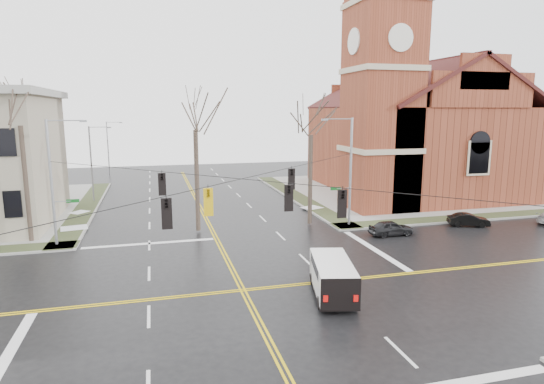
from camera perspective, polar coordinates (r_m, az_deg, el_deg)
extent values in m
plane|color=black|center=(25.61, -3.69, -12.20)|extent=(120.00, 120.00, 0.00)
cube|color=gray|center=(57.36, 16.39, 0.10)|extent=(30.00, 30.00, 0.15)
cube|color=#343C21|center=(51.63, 3.15, -0.49)|extent=(2.00, 30.00, 0.02)
cube|color=#343C21|center=(46.34, 25.19, -2.71)|extent=(30.00, 2.00, 0.02)
cube|color=#343C21|center=(49.65, -22.28, -1.69)|extent=(2.00, 30.00, 0.02)
cube|color=gold|center=(25.58, -3.96, -12.21)|extent=(0.12, 100.00, 0.01)
cube|color=gold|center=(25.63, -3.42, -12.16)|extent=(0.12, 100.00, 0.01)
cube|color=gold|center=(25.50, -3.63, -12.29)|extent=(100.00, 0.12, 0.01)
cube|color=gold|center=(25.71, -3.74, -12.09)|extent=(100.00, 0.12, 0.01)
cube|color=silver|center=(35.13, -15.14, -6.25)|extent=(9.50, 0.50, 0.01)
cube|color=silver|center=(21.55, -30.81, -18.23)|extent=(0.50, 9.50, 0.01)
cube|color=silver|center=(33.42, 12.65, -6.99)|extent=(0.50, 9.50, 0.01)
cube|color=brown|center=(45.61, 13.51, 10.27)|extent=(6.00, 6.00, 20.00)
cube|color=#BAAB8F|center=(46.64, 14.04, 22.01)|extent=(6.30, 6.30, 0.50)
cylinder|color=silver|center=(43.40, 15.86, 18.14)|extent=(2.40, 0.15, 2.40)
cylinder|color=silver|center=(44.70, 10.22, 18.11)|extent=(0.15, 2.40, 2.40)
cube|color=brown|center=(58.10, 16.97, 5.10)|extent=(18.00, 24.00, 10.00)
cube|color=brown|center=(48.78, 11.27, 1.13)|extent=(2.00, 5.00, 4.40)
cylinder|color=gray|center=(38.58, 9.82, 2.48)|extent=(0.20, 0.20, 9.00)
cylinder|color=gray|center=(38.54, 8.95, 0.46)|extent=(1.20, 0.06, 0.06)
cube|color=#0D5118|center=(38.27, 7.99, 0.42)|extent=(0.90, 0.04, 0.25)
cylinder|color=gray|center=(37.76, 8.35, 9.06)|extent=(2.40, 0.08, 0.08)
cube|color=gray|center=(37.31, 6.63, 9.01)|extent=(0.50, 0.22, 0.15)
cylinder|color=gray|center=(35.81, -25.94, 1.00)|extent=(0.20, 0.20, 9.00)
cylinder|color=gray|center=(35.92, -24.83, -1.08)|extent=(1.20, 0.06, 0.06)
cube|color=#0D5118|center=(35.80, -23.73, -1.03)|extent=(0.90, 0.04, 0.25)
cylinder|color=gray|center=(35.24, -24.57, 8.17)|extent=(2.40, 0.08, 0.08)
cube|color=gray|center=(35.06, -22.62, 8.22)|extent=(0.50, 0.22, 0.15)
cylinder|color=black|center=(23.94, -3.86, 1.65)|extent=(23.02, 23.02, 0.03)
cylinder|color=black|center=(23.94, -3.86, 1.65)|extent=(23.02, 23.02, 0.03)
imported|color=black|center=(19.73, -13.07, -2.67)|extent=(0.21, 0.26, 1.30)
imported|color=black|center=(28.86, 2.46, 1.64)|extent=(0.21, 0.26, 1.30)
imported|color=gold|center=(21.82, -7.99, -1.27)|extent=(0.21, 0.26, 1.30)
imported|color=black|center=(27.59, -13.62, 0.95)|extent=(0.21, 0.26, 1.30)
imported|color=black|center=(21.46, 8.79, -1.48)|extent=(0.21, 0.26, 1.30)
imported|color=black|center=(22.62, 2.12, -0.76)|extent=(0.21, 0.26, 1.30)
cylinder|color=gray|center=(51.94, -21.73, 3.26)|extent=(0.16, 0.16, 8.00)
cylinder|color=gray|center=(51.55, -20.91, 7.62)|extent=(2.00, 0.07, 0.07)
cube|color=gray|center=(51.46, -19.79, 7.63)|extent=(0.45, 0.20, 0.13)
cylinder|color=gray|center=(71.75, -19.88, 5.12)|extent=(0.16, 0.16, 8.00)
cylinder|color=gray|center=(71.46, -19.27, 8.27)|extent=(2.00, 0.07, 0.07)
cube|color=gray|center=(71.40, -18.46, 8.28)|extent=(0.45, 0.20, 0.13)
cube|color=white|center=(24.66, 7.61, -10.39)|extent=(2.98, 5.22, 1.58)
cube|color=white|center=(26.63, 6.91, -9.32)|extent=(2.04, 1.25, 1.11)
cube|color=black|center=(26.77, 6.83, -8.06)|extent=(1.70, 0.50, 0.74)
cube|color=black|center=(24.65, 7.57, -9.13)|extent=(2.64, 3.69, 0.51)
cube|color=#B70C0A|center=(22.32, 6.75, -13.15)|extent=(0.23, 0.11, 0.32)
cube|color=#B70C0A|center=(22.57, 10.48, -12.99)|extent=(0.23, 0.11, 0.32)
cube|color=black|center=(24.95, 7.57, -12.13)|extent=(3.04, 5.28, 0.09)
cylinder|color=black|center=(26.32, 5.14, -10.80)|extent=(0.39, 0.71, 0.67)
cylinder|color=black|center=(26.57, 8.87, -10.68)|extent=(0.39, 0.71, 0.67)
cylinder|color=black|center=(23.34, 6.08, -13.65)|extent=(0.39, 0.71, 0.67)
cylinder|color=black|center=(23.62, 10.30, -13.47)|extent=(0.39, 0.71, 0.67)
imported|color=black|center=(37.14, 14.70, -4.39)|extent=(3.52, 1.44, 1.20)
imported|color=black|center=(42.19, 23.43, -3.22)|extent=(3.56, 2.32, 1.11)
cylinder|color=#3B2F25|center=(37.79, -28.45, 0.86)|extent=(0.36, 0.36, 8.53)
cylinder|color=#3B2F25|center=(36.63, -9.40, 1.36)|extent=(0.36, 0.36, 8.09)
cylinder|color=#3B2F25|center=(38.61, 4.83, 1.54)|extent=(0.36, 0.36, 7.58)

